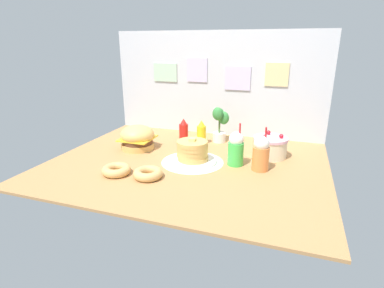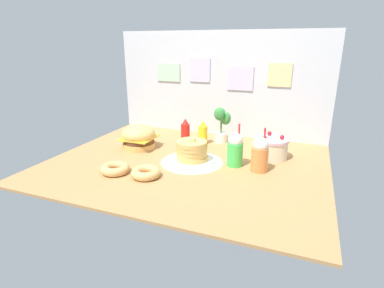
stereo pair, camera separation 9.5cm
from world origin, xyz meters
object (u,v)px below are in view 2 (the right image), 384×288
Objects in this scene: layer_cake at (271,148)px; orange_float_cup at (260,154)px; mustard_bottle at (203,133)px; potted_plant at (222,123)px; cream_soda_cup at (235,149)px; pancake_stack at (192,152)px; ketchup_bottle at (185,131)px; donut_pink_glaze at (115,169)px; donut_chocolate at (146,173)px; burger at (139,137)px.

orange_float_cup reaches higher than layer_cake.
layer_cake is 0.83× the size of orange_float_cup.
orange_float_cup is at bearing -37.35° from mustard_bottle.
potted_plant is at bearing 128.67° from orange_float_cup.
cream_soda_cup is 0.20m from orange_float_cup.
ketchup_bottle reaches higher than pancake_stack.
donut_pink_glaze is at bearing -112.84° from mustard_bottle.
potted_plant is at bearing 16.69° from ketchup_bottle.
pancake_stack is at bearing -80.97° from mustard_bottle.
donut_chocolate is at bearing -117.75° from pancake_stack.
potted_plant is at bearing 152.37° from layer_cake.
layer_cake is at bearing -13.18° from mustard_bottle.
pancake_stack is 1.83× the size of donut_chocolate.
mustard_bottle is at bearing -3.15° from ketchup_bottle.
ketchup_bottle is at bearing 168.98° from layer_cake.
ketchup_bottle is 0.89m from donut_chocolate.
ketchup_bottle is 0.36m from potted_plant.
mustard_bottle is at bearing -143.59° from potted_plant.
pancake_stack is 1.83× the size of donut_pink_glaze.
donut_pink_glaze and donut_chocolate have the same top height.
ketchup_bottle is (-0.26, 0.49, 0.02)m from pancake_stack.
pancake_stack is 1.70× the size of mustard_bottle.
cream_soda_cup reaches higher than mustard_bottle.
cream_soda_cup is at bearing -6.05° from burger.
pancake_stack is 0.35m from cream_soda_cup.
donut_pink_glaze is (-0.37, -0.89, -0.07)m from mustard_bottle.
orange_float_cup is 1.08m from donut_pink_glaze.
cream_soda_cup is (0.34, 0.06, 0.05)m from pancake_stack.
ketchup_bottle is 0.67× the size of orange_float_cup.
cream_soda_cup is at bearing -63.77° from potted_plant.
orange_float_cup is 0.85m from donut_chocolate.
donut_chocolate is (-0.78, -0.72, -0.05)m from layer_cake.
burger is 0.66m from donut_chocolate.
ketchup_bottle is at bearing 143.90° from cream_soda_cup.
mustard_bottle is at bearing 67.16° from donut_pink_glaze.
mustard_bottle is 0.97m from donut_pink_glaze.
mustard_bottle is at bearing 33.18° from burger.
donut_pink_glaze is at bearing -101.92° from ketchup_bottle.
layer_cake is 1.34× the size of donut_chocolate.
orange_float_cup is (1.11, -0.14, 0.03)m from burger.
orange_float_cup is (0.80, -0.48, 0.03)m from ketchup_bottle.
burger is at bearing 102.96° from donut_pink_glaze.
burger is 0.88× the size of cream_soda_cup.
burger is at bearing -146.06° from potted_plant.
pancake_stack is 0.56m from ketchup_bottle.
layer_cake is 0.58m from potted_plant.
pancake_stack is at bearing 41.90° from donut_pink_glaze.
cream_soda_cup is at bearing -131.05° from layer_cake.
orange_float_cup is at bearing -97.45° from layer_cake.
cream_soda_cup is 1.61× the size of donut_pink_glaze.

